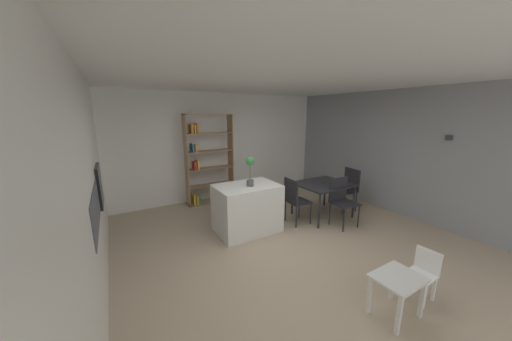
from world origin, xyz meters
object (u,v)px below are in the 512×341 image
Objects in this scene: potted_plant_on_island at (250,169)px; dining_table at (323,186)px; dining_chair_island_side at (294,197)px; open_bookshelf at (206,160)px; kitchen_island at (247,208)px; dining_chair_window_side at (348,186)px; child_table at (397,285)px; child_chair_right at (423,272)px; built_in_oven at (99,185)px; dining_chair_near at (341,197)px.

dining_table is (1.70, -0.15, -0.55)m from potted_plant_on_island.
dining_table is 0.78m from dining_chair_island_side.
open_bookshelf is 2.39m from dining_chair_island_side.
potted_plant_on_island is 0.48× the size of dining_table.
dining_chair_window_side reaches higher than kitchen_island.
kitchen_island is 0.77m from potted_plant_on_island.
child_table is 0.85× the size of child_chair_right.
child_table is 0.55m from child_chair_right.
child_table is 0.46× the size of dining_table.
dining_chair_near is (4.03, -0.99, -0.60)m from built_in_oven.
kitchen_island is 1.88m from dining_chair_near.
dining_table is at bearing -47.99° from open_bookshelf.
potted_plant_on_island is 2.57m from dining_chair_window_side.
kitchen_island is at bearing 99.22° from child_table.
built_in_oven is 0.54× the size of dining_table.
dining_table is at bearing 161.01° from child_chair_right.
child_table is at bearing -81.19° from potted_plant_on_island.
open_bookshelf reaches higher than potted_plant_on_island.
potted_plant_on_island is 0.25× the size of open_bookshelf.
open_bookshelf is 2.32× the size of dining_chair_island_side.
dining_chair_island_side is at bearing -84.44° from dining_chair_window_side.
dining_chair_window_side is at bearing 145.78° from child_chair_right.
open_bookshelf is 2.26× the size of dining_chair_window_side.
child_table is at bearing -80.78° from kitchen_island.
child_table is (0.43, -2.63, -0.07)m from kitchen_island.
dining_chair_island_side is at bearing -12.72° from kitchen_island.
built_in_oven is at bearing 173.12° from kitchen_island.
child_chair_right is at bearing -76.15° from open_bookshelf.
dining_chair_window_side is at bearing -5.30° from kitchen_island.
built_in_oven reaches higher than child_table.
dining_table is 0.50m from dining_chair_near.
dining_chair_near reaches higher than dining_chair_island_side.
potted_plant_on_island reaches higher than kitchen_island.
dining_chair_island_side is (0.53, 2.41, 0.17)m from child_table.
dining_chair_near is (0.77, 1.91, 0.23)m from child_chair_right.
kitchen_island is at bearing -89.12° from dining_chair_window_side.
child_table is 0.53× the size of dining_chair_window_side.
open_bookshelf is at bearing 94.81° from potted_plant_on_island.
dining_chair_island_side reaches higher than kitchen_island.
child_chair_right is 0.64× the size of dining_chair_near.
dining_chair_island_side is at bearing -8.62° from built_in_oven.
dining_chair_near is (0.00, -0.49, -0.10)m from dining_table.
built_in_oven is 3.34m from dining_chair_island_side.
dining_chair_near is at bearing 55.58° from child_table.
child_chair_right is at bearing -109.14° from dining_chair_near.
dining_chair_window_side is (4.81, -0.51, -0.60)m from built_in_oven.
child_chair_right is (3.26, -2.90, -0.83)m from built_in_oven.
dining_chair_island_side is (3.25, -0.49, -0.61)m from built_in_oven.
kitchen_island is 2.53m from dining_chair_window_side.
built_in_oven is 4.19m from dining_chair_near.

